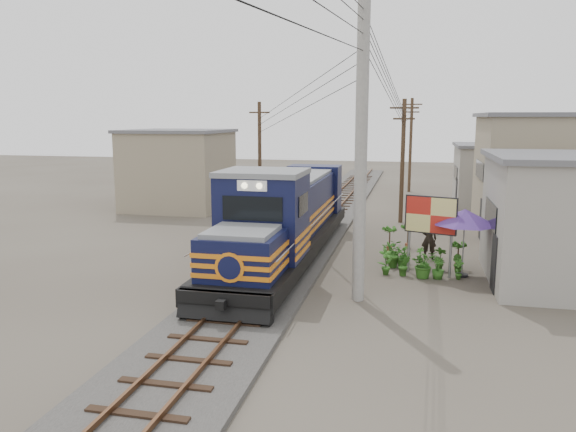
% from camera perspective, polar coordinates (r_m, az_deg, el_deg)
% --- Properties ---
extents(ground, '(120.00, 120.00, 0.00)m').
position_cam_1_polar(ground, '(20.06, -2.84, -7.35)').
color(ground, '#473F35').
rests_on(ground, ground).
extents(ballast, '(3.60, 70.00, 0.16)m').
position_cam_1_polar(ballast, '(29.50, 2.36, -1.55)').
color(ballast, '#595651').
rests_on(ballast, ground).
extents(track, '(1.15, 70.00, 0.12)m').
position_cam_1_polar(track, '(29.46, 2.37, -1.21)').
color(track, '#51331E').
rests_on(track, ground).
extents(locomotive, '(2.98, 16.21, 4.02)m').
position_cam_1_polar(locomotive, '(23.56, -0.17, -0.34)').
color(locomotive, black).
rests_on(locomotive, ground).
extents(utility_pole_main, '(0.40, 0.40, 10.00)m').
position_cam_1_polar(utility_pole_main, '(18.04, 7.43, 6.81)').
color(utility_pole_main, '#9E9B93').
rests_on(utility_pole_main, ground).
extents(wooden_pole_mid, '(1.60, 0.24, 7.00)m').
position_cam_1_polar(wooden_pole_mid, '(32.52, 11.56, 5.73)').
color(wooden_pole_mid, '#4C3826').
rests_on(wooden_pole_mid, ground).
extents(wooden_pole_far, '(1.60, 0.24, 7.50)m').
position_cam_1_polar(wooden_pole_far, '(46.48, 12.35, 7.24)').
color(wooden_pole_far, '#4C3826').
rests_on(wooden_pole_far, ground).
extents(wooden_pole_left, '(1.60, 0.24, 7.00)m').
position_cam_1_polar(wooden_pole_left, '(37.90, -2.89, 6.50)').
color(wooden_pole_left, '#4C3826').
rests_on(wooden_pole_left, ground).
extents(power_lines, '(9.65, 19.00, 3.30)m').
position_cam_1_polar(power_lines, '(27.49, 1.60, 13.30)').
color(power_lines, black).
rests_on(power_lines, ground).
extents(shophouse_mid, '(8.40, 7.35, 6.20)m').
position_cam_1_polar(shophouse_mid, '(31.43, 26.20, 3.73)').
color(shophouse_mid, gray).
rests_on(shophouse_mid, ground).
extents(shophouse_back, '(6.30, 6.30, 4.20)m').
position_cam_1_polar(shophouse_back, '(41.03, 20.87, 3.93)').
color(shophouse_back, gray).
rests_on(shophouse_back, ground).
extents(shophouse_left, '(6.30, 6.30, 5.20)m').
position_cam_1_polar(shophouse_left, '(37.78, -11.05, 4.69)').
color(shophouse_left, gray).
rests_on(shophouse_left, ground).
extents(billboard, '(1.92, 0.71, 3.05)m').
position_cam_1_polar(billboard, '(21.90, 14.30, -0.14)').
color(billboard, '#99999E').
rests_on(billboard, ground).
extents(market_umbrella, '(3.10, 3.10, 2.60)m').
position_cam_1_polar(market_umbrella, '(21.99, 17.53, -0.12)').
color(market_umbrella, black).
rests_on(market_umbrella, ground).
extents(vendor, '(0.64, 0.42, 1.75)m').
position_cam_1_polar(vendor, '(24.65, 14.13, -2.26)').
color(vendor, black).
rests_on(vendor, ground).
extents(plant_nursery, '(3.30, 3.22, 1.09)m').
position_cam_1_polar(plant_nursery, '(22.70, 12.40, -4.28)').
color(plant_nursery, '#2C641C').
rests_on(plant_nursery, ground).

